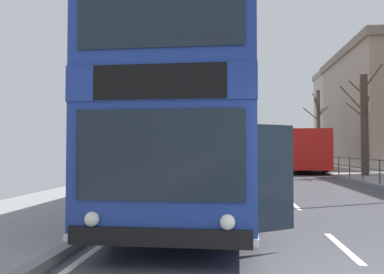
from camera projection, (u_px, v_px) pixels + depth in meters
name	position (u px, v px, depth m)	size (l,w,h in m)	color
double_decker_bus_main	(200.00, 121.00, 10.49)	(3.27, 11.27, 4.53)	navy
background_bus_far_lane	(297.00, 150.00, 28.03)	(2.85, 9.55, 2.92)	red
pedestrian_railing_far_kerb	(380.00, 167.00, 16.13)	(0.05, 29.05, 1.06)	#2D3338
bare_tree_far_00	(364.00, 123.00, 21.67)	(2.11, 2.36, 6.25)	#423328
bare_tree_far_01	(318.00, 126.00, 34.90)	(2.47, 2.67, 6.93)	brown
background_building_02	(358.00, 115.00, 49.60)	(9.39, 10.78, 12.24)	#B2A899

